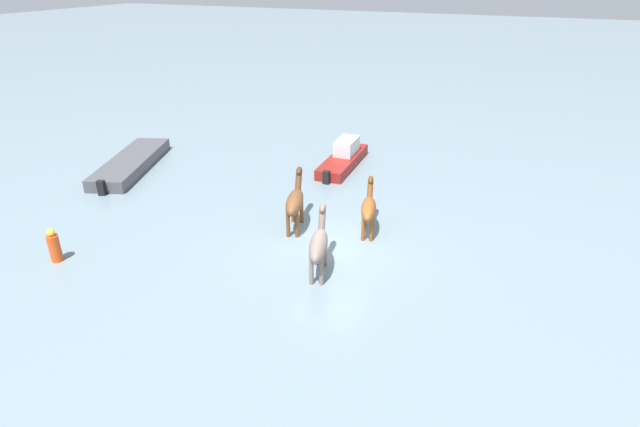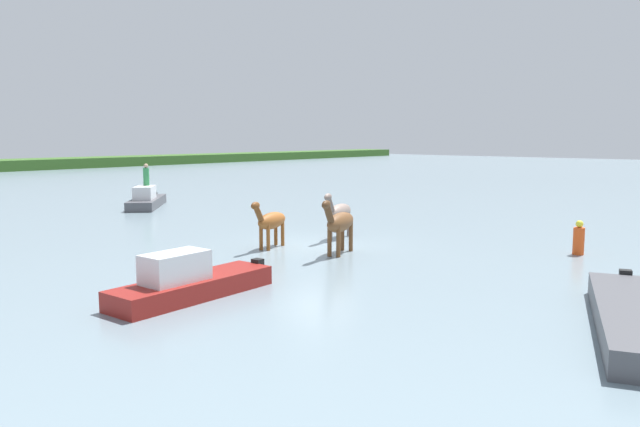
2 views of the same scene
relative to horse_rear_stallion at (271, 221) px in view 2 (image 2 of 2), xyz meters
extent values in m
plane|color=gray|center=(1.49, -0.78, -0.95)|extent=(187.81, 187.81, 0.00)
ellipsoid|color=brown|center=(0.08, 0.02, 0.01)|extent=(1.80, 0.97, 0.58)
cylinder|color=brown|center=(-0.38, -0.26, -0.47)|extent=(0.13, 0.13, 0.96)
cylinder|color=brown|center=(-0.46, 0.01, -0.47)|extent=(0.13, 0.13, 0.96)
cylinder|color=brown|center=(0.61, 0.03, -0.47)|extent=(0.13, 0.13, 0.96)
cylinder|color=brown|center=(0.54, 0.30, -0.47)|extent=(0.13, 0.13, 0.96)
cylinder|color=brown|center=(-0.80, -0.23, 0.38)|extent=(0.56, 0.34, 0.64)
ellipsoid|color=brown|center=(-0.98, -0.28, 0.65)|extent=(0.51, 0.32, 0.25)
ellipsoid|color=brown|center=(0.79, -2.46, 0.11)|extent=(1.99, 1.11, 0.64)
cylinder|color=brown|center=(0.29, -2.78, -0.42)|extent=(0.14, 0.14, 1.06)
cylinder|color=brown|center=(0.20, -2.49, -0.42)|extent=(0.14, 0.14, 1.06)
cylinder|color=brown|center=(1.39, -2.44, -0.42)|extent=(0.14, 0.14, 1.06)
cylinder|color=brown|center=(1.29, -2.14, -0.42)|extent=(0.14, 0.14, 1.06)
cylinder|color=#50311A|center=(-0.17, -2.77, 0.52)|extent=(0.62, 0.39, 0.70)
ellipsoid|color=#50311A|center=(-0.37, -2.83, 0.81)|extent=(0.57, 0.37, 0.28)
ellipsoid|color=gray|center=(3.19, -0.50, 0.06)|extent=(1.90, 1.05, 0.62)
cylinder|color=gray|center=(2.71, -0.80, -0.44)|extent=(0.13, 0.13, 1.01)
cylinder|color=gray|center=(2.62, -0.52, -0.44)|extent=(0.13, 0.13, 1.01)
cylinder|color=gray|center=(3.76, -0.48, -0.44)|extent=(0.13, 0.13, 1.01)
cylinder|color=gray|center=(3.67, -0.20, -0.44)|extent=(0.13, 0.13, 1.01)
cylinder|color=#63544C|center=(2.26, -0.78, 0.46)|extent=(0.60, 0.37, 0.67)
ellipsoid|color=#63544C|center=(2.08, -0.84, 0.74)|extent=(0.54, 0.35, 0.27)
cube|color=#4C4C51|center=(4.19, 13.94, -0.77)|extent=(4.36, 4.50, 0.65)
cube|color=silver|center=(3.79, 13.51, -0.10)|extent=(1.91, 1.94, 0.70)
cube|color=black|center=(5.94, 15.79, -0.70)|extent=(0.37, 0.37, 0.70)
cube|color=maroon|center=(-5.80, -3.21, -0.78)|extent=(4.37, 1.43, 0.63)
cube|color=silver|center=(-6.32, -3.24, -0.12)|extent=(1.59, 0.92, 0.70)
cube|color=black|center=(-3.55, -3.10, -0.71)|extent=(0.25, 0.29, 0.68)
cube|color=black|center=(1.26, -11.07, -0.68)|extent=(0.32, 0.35, 0.73)
cylinder|color=#338C4C|center=(4.16, 13.86, 0.72)|extent=(0.32, 0.32, 0.95)
sphere|color=tan|center=(4.16, 13.86, 1.32)|extent=(0.24, 0.24, 0.24)
cylinder|color=#E54C19|center=(5.79, -8.49, -0.50)|extent=(0.36, 0.36, 0.90)
sphere|color=yellow|center=(5.79, -8.49, 0.07)|extent=(0.24, 0.24, 0.24)
camera|label=1|loc=(15.30, 4.84, 7.56)|focal=28.66mm
camera|label=2|loc=(-14.66, -14.94, 2.93)|focal=34.16mm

